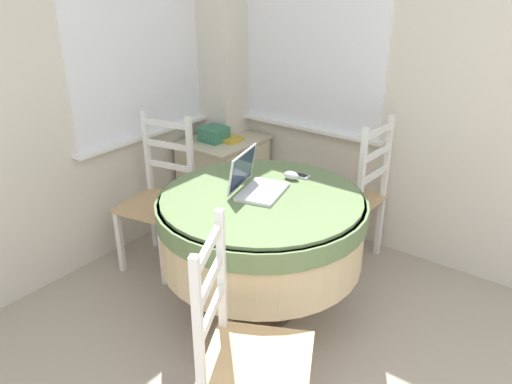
{
  "coord_description": "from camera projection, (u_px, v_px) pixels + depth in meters",
  "views": [
    {
      "loc": [
        -0.67,
        0.07,
        1.84
      ],
      "look_at": [
        1.38,
        1.62,
        0.67
      ],
      "focal_mm": 35.0,
      "sensor_mm": 36.0,
      "label": 1
    }
  ],
  "objects": [
    {
      "name": "dining_chair_near_back_window",
      "position": [
        160.0,
        199.0,
        3.24
      ],
      "size": [
        0.48,
        0.46,
        0.99
      ],
      "color": "tan",
      "rests_on": "ground_plane"
    },
    {
      "name": "dining_chair_near_right_window",
      "position": [
        353.0,
        196.0,
        3.27
      ],
      "size": [
        0.41,
        0.43,
        0.99
      ],
      "color": "tan",
      "rests_on": "ground_plane"
    },
    {
      "name": "storage_box",
      "position": [
        214.0,
        134.0,
        3.71
      ],
      "size": [
        0.18,
        0.18,
        0.1
      ],
      "color": "#387A5B",
      "rests_on": "corner_cabinet"
    },
    {
      "name": "cell_phone",
      "position": [
        301.0,
        176.0,
        2.83
      ],
      "size": [
        0.06,
        0.11,
        0.01
      ],
      "color": "#B2B7BC",
      "rests_on": "round_dining_table"
    },
    {
      "name": "computer_mouse",
      "position": [
        291.0,
        175.0,
        2.79
      ],
      "size": [
        0.06,
        0.09,
        0.05
      ],
      "color": "silver",
      "rests_on": "round_dining_table"
    },
    {
      "name": "corner_cabinet",
      "position": [
        224.0,
        179.0,
        3.89
      ],
      "size": [
        0.59,
        0.51,
        0.65
      ],
      "color": "beige",
      "rests_on": "ground_plane"
    },
    {
      "name": "laptop",
      "position": [
        255.0,
        184.0,
        2.62
      ],
      "size": [
        0.35,
        0.31,
        0.22
      ],
      "color": "silver",
      "rests_on": "round_dining_table"
    },
    {
      "name": "corner_room_shell",
      "position": [
        237.0,
        82.0,
        2.63
      ],
      "size": [
        4.62,
        4.57,
        2.55
      ],
      "color": "beige",
      "rests_on": "ground_plane"
    },
    {
      "name": "book_on_cabinet",
      "position": [
        228.0,
        139.0,
        3.73
      ],
      "size": [
        0.15,
        0.19,
        0.02
      ],
      "color": "gold",
      "rests_on": "corner_cabinet"
    },
    {
      "name": "dining_chair_camera_near",
      "position": [
        246.0,
        354.0,
        1.95
      ],
      "size": [
        0.53,
        0.54,
        0.99
      ],
      "color": "tan",
      "rests_on": "ground_plane"
    },
    {
      "name": "round_dining_table",
      "position": [
        261.0,
        225.0,
        2.67
      ],
      "size": [
        1.11,
        1.11,
        0.75
      ],
      "color": "#4C3D2D",
      "rests_on": "ground_plane"
    }
  ]
}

